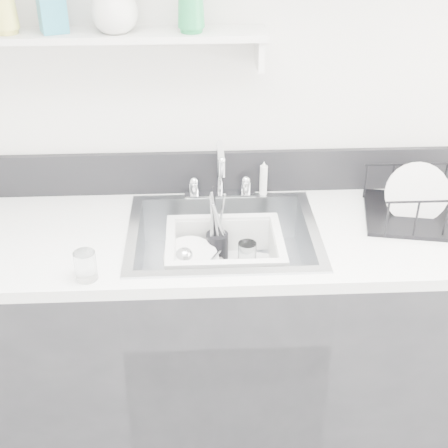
{
  "coord_description": "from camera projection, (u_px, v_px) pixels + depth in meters",
  "views": [
    {
      "loc": [
        -0.09,
        -0.6,
        2.0
      ],
      "look_at": [
        0.0,
        1.14,
        0.98
      ],
      "focal_mm": 50.0,
      "sensor_mm": 36.0,
      "label": 1
    }
  ],
  "objects": [
    {
      "name": "soap_bottle_b",
      "position": [
        51.0,
        3.0,
        1.91
      ],
      "size": [
        0.1,
        0.11,
        0.18
      ],
      "primitive_type": "imported",
      "rotation": [
        0.0,
        0.0,
        0.37
      ],
      "color": "teal",
      "rests_on": "wall_shelf"
    },
    {
      "name": "room_shell",
      "position": [
        247.0,
        85.0,
        1.01
      ],
      "size": [
        3.5,
        3.0,
        2.6
      ],
      "color": "silver",
      "rests_on": "ground"
    },
    {
      "name": "plate_stack",
      "position": [
        194.0,
        265.0,
        2.15
      ],
      "size": [
        0.23,
        0.23,
        0.09
      ],
      "rotation": [
        0.0,
        0.0,
        -0.05
      ],
      "color": "white",
      "rests_on": "wash_tub"
    },
    {
      "name": "bowl_small",
      "position": [
        244.0,
        280.0,
        2.08
      ],
      "size": [
        0.15,
        0.15,
        0.03
      ],
      "primitive_type": "imported",
      "rotation": [
        0.0,
        0.0,
        0.43
      ],
      "color": "white",
      "rests_on": "wash_tub"
    },
    {
      "name": "wall_shelf",
      "position": [
        110.0,
        38.0,
        1.98
      ],
      "size": [
        1.0,
        0.16,
        0.12
      ],
      "color": "silver",
      "rests_on": "room_shell"
    },
    {
      "name": "soap_bottle_c",
      "position": [
        114.0,
        2.0,
        1.91
      ],
      "size": [
        0.19,
        0.19,
        0.19
      ],
      "primitive_type": "imported",
      "rotation": [
        0.0,
        0.0,
        -0.38
      ],
      "color": "silver",
      "rests_on": "wall_shelf"
    },
    {
      "name": "counter_run",
      "position": [
        223.0,
        337.0,
        2.32
      ],
      "size": [
        3.2,
        0.62,
        0.92
      ],
      "color": "#252529",
      "rests_on": "ground"
    },
    {
      "name": "ladle",
      "position": [
        202.0,
        263.0,
        2.14
      ],
      "size": [
        0.26,
        0.17,
        0.07
      ],
      "primitive_type": null,
      "rotation": [
        0.0,
        0.0,
        -0.34
      ],
      "color": "silver",
      "rests_on": "wash_tub"
    },
    {
      "name": "wash_tub",
      "position": [
        224.0,
        257.0,
        2.13
      ],
      "size": [
        0.46,
        0.41,
        0.15
      ],
      "primitive_type": null,
      "rotation": [
        0.0,
        0.0,
        -0.27
      ],
      "color": "white",
      "rests_on": "sink"
    },
    {
      "name": "dish_rack",
      "position": [
        431.0,
        198.0,
        2.14
      ],
      "size": [
        0.49,
        0.4,
        0.15
      ],
      "primitive_type": null,
      "rotation": [
        0.0,
        0.0,
        -0.2
      ],
      "color": "black",
      "rests_on": "counter_run"
    },
    {
      "name": "side_sprayer",
      "position": [
        263.0,
        179.0,
        2.28
      ],
      "size": [
        0.03,
        0.03,
        0.14
      ],
      "primitive_type": "cylinder",
      "color": "white",
      "rests_on": "counter_run"
    },
    {
      "name": "sink",
      "position": [
        223.0,
        254.0,
        2.14
      ],
      "size": [
        0.64,
        0.52,
        0.2
      ],
      "primitive_type": null,
      "color": "silver",
      "rests_on": "counter_run"
    },
    {
      "name": "tumbler_counter",
      "position": [
        86.0,
        266.0,
        1.84
      ],
      "size": [
        0.07,
        0.07,
        0.09
      ],
      "primitive_type": "cylinder",
      "rotation": [
        0.0,
        0.0,
        0.13
      ],
      "color": "white",
      "rests_on": "counter_run"
    },
    {
      "name": "backsplash",
      "position": [
        219.0,
        172.0,
        2.31
      ],
      "size": [
        3.2,
        0.02,
        0.16
      ],
      "primitive_type": "cube",
      "color": "black",
      "rests_on": "counter_run"
    },
    {
      "name": "utensil_cup",
      "position": [
        217.0,
        244.0,
        2.21
      ],
      "size": [
        0.08,
        0.08,
        0.26
      ],
      "rotation": [
        0.0,
        0.0,
        0.03
      ],
      "color": "black",
      "rests_on": "wash_tub"
    },
    {
      "name": "faucet",
      "position": [
        220.0,
        183.0,
        2.27
      ],
      "size": [
        0.26,
        0.18,
        0.23
      ],
      "color": "silver",
      "rests_on": "counter_run"
    },
    {
      "name": "tumbler_in_tub",
      "position": [
        247.0,
        255.0,
        2.17
      ],
      "size": [
        0.06,
        0.06,
        0.09
      ],
      "primitive_type": "cylinder",
      "rotation": [
        0.0,
        0.0,
        -0.0
      ],
      "color": "white",
      "rests_on": "wash_tub"
    }
  ]
}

